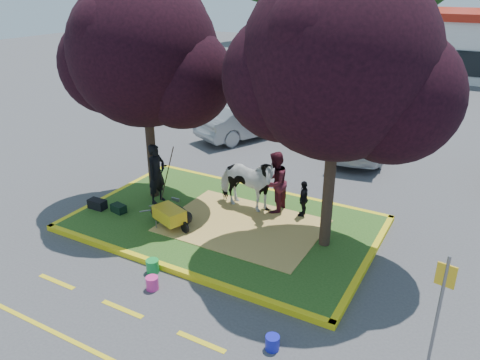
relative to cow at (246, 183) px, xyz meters
The scene contains 30 objects.
ground 1.38m from the cow, 100.55° to the right, with size 90.00×90.00×0.00m, color #424244.
median_island 1.33m from the cow, 100.55° to the right, with size 8.00×5.00×0.15m, color #275219.
curb_near 3.65m from the cow, 92.87° to the right, with size 8.30×0.16×0.15m, color yellow.
curb_far 1.87m from the cow, 96.22° to the left, with size 8.30×0.16×0.15m, color yellow.
curb_left 4.46m from the cow, 167.40° to the right, with size 0.16×5.30×0.15m, color yellow.
curb_right 4.12m from the cow, 13.71° to the right, with size 0.16×5.30×0.15m, color yellow.
straw_bedding 1.33m from the cow, 66.06° to the right, with size 4.20×3.00×0.01m, color #E3B95D.
tree_purple_left 4.52m from the cow, 169.07° to the right, with size 5.06×4.20×6.51m.
tree_purple_right 4.57m from the cow, 15.70° to the right, with size 5.30×4.40×6.82m.
fire_lane_stripe_a 5.68m from the cow, 112.91° to the right, with size 1.10×0.12×0.01m, color yellow.
fire_lane_stripe_b 5.25m from the cow, 91.97° to the right, with size 1.10×0.12×0.01m, color yellow.
fire_lane_stripe_c 5.55m from the cow, 70.52° to the right, with size 1.10×0.12×0.01m, color yellow.
fire_lane_long 6.43m from the cow, 91.60° to the right, with size 6.00×0.10×0.01m, color yellow.
retail_building 27.12m from the cow, 86.14° to the left, with size 20.40×8.40×4.40m.
cow is the anchor object (origin of this frame).
calf 2.36m from the cow, 130.39° to the right, with size 1.23×0.70×0.53m, color black.
handler 2.72m from the cow, 161.35° to the right, with size 0.67×0.44×1.84m, color black.
visitor_a 0.86m from the cow, 21.66° to the left, with size 0.89×0.69×1.83m, color #4F1623.
visitor_b 1.73m from the cow, 14.69° to the left, with size 0.64×0.27×1.09m, color black.
wheelbarrow 2.43m from the cow, 121.14° to the right, with size 1.62×0.82×0.61m.
gear_bag_dark 4.47m from the cow, 151.38° to the right, with size 0.54×0.29×0.27m, color black.
gear_bag_green 3.80m from the cow, 147.72° to the right, with size 0.44×0.28×0.24m, color black.
sign_post 6.82m from the cow, 32.47° to the right, with size 0.33×0.08×2.33m.
bucket_green 3.87m from the cow, 97.30° to the right, with size 0.31×0.31×0.33m, color green.
bucket_pink 4.36m from the cow, 90.93° to the right, with size 0.29×0.29×0.31m, color #E6338D.
bucket_blue 5.65m from the cow, 56.26° to the right, with size 0.27×0.27×0.29m, color #171EBB.
car_black 11.89m from the cow, 138.21° to the left, with size 1.57×3.91×1.33m, color black.
car_silver 7.40m from the cow, 117.59° to the left, with size 1.65×4.73×1.56m, color gray.
car_red 7.98m from the cow, 91.47° to the left, with size 1.99×4.32×1.20m, color maroon.
car_white 7.03m from the cow, 77.77° to the left, with size 2.03×4.99×1.45m, color silver.
Camera 1 is at (6.09, -9.98, 6.46)m, focal length 35.00 mm.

